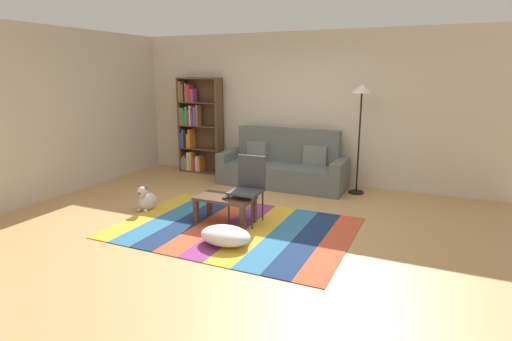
{
  "coord_description": "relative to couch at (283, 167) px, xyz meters",
  "views": [
    {
      "loc": [
        2.3,
        -4.74,
        1.98
      ],
      "look_at": [
        -0.02,
        0.37,
        0.65
      ],
      "focal_mm": 28.98,
      "sensor_mm": 36.0,
      "label": 1
    }
  ],
  "objects": [
    {
      "name": "tv_remote",
      "position": [
        0.01,
        -2.17,
        0.04
      ],
      "size": [
        0.05,
        0.15,
        0.02
      ],
      "primitive_type": "cube",
      "rotation": [
        0.0,
        0.0,
        0.05
      ],
      "color": "black",
      "rests_on": "coffee_table"
    },
    {
      "name": "bookshelf",
      "position": [
        -2.0,
        0.28,
        0.56
      ],
      "size": [
        0.9,
        0.28,
        1.89
      ],
      "color": "brown",
      "rests_on": "ground_plane"
    },
    {
      "name": "coffee_table",
      "position": [
        -0.02,
        -2.14,
        -0.04
      ],
      "size": [
        0.77,
        0.43,
        0.36
      ],
      "color": "#513826",
      "rests_on": "rug"
    },
    {
      "name": "left_wall",
      "position": [
        -3.17,
        -1.27,
        1.01
      ],
      "size": [
        0.1,
        5.5,
        2.7
      ],
      "primitive_type": "cube",
      "color": "beige",
      "rests_on": "ground_plane"
    },
    {
      "name": "standing_lamp",
      "position": [
        1.3,
        0.04,
        1.17
      ],
      "size": [
        0.32,
        0.32,
        1.81
      ],
      "color": "black",
      "rests_on": "ground_plane"
    },
    {
      "name": "dog",
      "position": [
        -1.33,
        -2.14,
        -0.18
      ],
      "size": [
        0.22,
        0.35,
        0.4
      ],
      "color": "beige",
      "rests_on": "ground_plane"
    },
    {
      "name": "couch",
      "position": [
        0.0,
        0.0,
        0.0
      ],
      "size": [
        2.26,
        0.8,
        1.0
      ],
      "color": "#59605B",
      "rests_on": "ground_plane"
    },
    {
      "name": "folding_chair",
      "position": [
        0.23,
        -1.94,
        0.2
      ],
      "size": [
        0.4,
        0.4,
        0.9
      ],
      "rotation": [
        0.0,
        0.0,
        -0.27
      ],
      "color": "#38383D",
      "rests_on": "ground_plane"
    },
    {
      "name": "rug",
      "position": [
        0.17,
        -2.26,
        -0.33
      ],
      "size": [
        3.0,
        2.11,
        0.01
      ],
      "color": "gold",
      "rests_on": "ground_plane"
    },
    {
      "name": "back_wall",
      "position": [
        0.23,
        0.53,
        1.01
      ],
      "size": [
        6.8,
        0.1,
        2.7
      ],
      "primitive_type": "cube",
      "color": "beige",
      "rests_on": "ground_plane"
    },
    {
      "name": "pouf",
      "position": [
        0.33,
        -2.78,
        -0.22
      ],
      "size": [
        0.62,
        0.43,
        0.22
      ],
      "primitive_type": "ellipsoid",
      "color": "white",
      "rests_on": "rug"
    },
    {
      "name": "ground_plane",
      "position": [
        0.23,
        -2.02,
        -0.34
      ],
      "size": [
        14.0,
        14.0,
        0.0
      ],
      "primitive_type": "plane",
      "color": "tan"
    }
  ]
}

